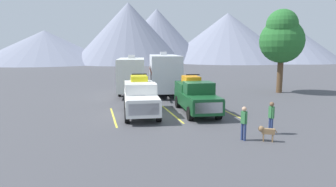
{
  "coord_description": "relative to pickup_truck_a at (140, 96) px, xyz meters",
  "views": [
    {
      "loc": [
        -4.96,
        -18.11,
        4.28
      ],
      "look_at": [
        0.0,
        1.57,
        1.2
      ],
      "focal_mm": 31.95,
      "sensor_mm": 36.0,
      "label": 1
    }
  ],
  "objects": [
    {
      "name": "ground_plane",
      "position": [
        2.02,
        -0.96,
        -1.19
      ],
      "size": [
        240.0,
        240.0,
        0.0
      ],
      "primitive_type": "plane",
      "color": "#47474C"
    },
    {
      "name": "pickup_truck_a",
      "position": [
        0.0,
        0.0,
        0.0
      ],
      "size": [
        2.56,
        6.03,
        2.59
      ],
      "color": "white",
      "rests_on": "ground"
    },
    {
      "name": "pickup_truck_b",
      "position": [
        3.69,
        -0.31,
        -0.03
      ],
      "size": [
        2.49,
        6.05,
        2.51
      ],
      "color": "#144723",
      "rests_on": "ground"
    },
    {
      "name": "lot_stripe_a",
      "position": [
        -1.79,
        -0.39,
        -1.18
      ],
      "size": [
        0.12,
        5.5,
        0.01
      ],
      "primitive_type": "cube",
      "color": "gold",
      "rests_on": "ground"
    },
    {
      "name": "lot_stripe_b",
      "position": [
        2.02,
        -0.39,
        -1.18
      ],
      "size": [
        0.12,
        5.5,
        0.01
      ],
      "primitive_type": "cube",
      "color": "gold",
      "rests_on": "ground"
    },
    {
      "name": "lot_stripe_c",
      "position": [
        5.82,
        -0.39,
        -1.18
      ],
      "size": [
        0.12,
        5.5,
        0.01
      ],
      "primitive_type": "cube",
      "color": "gold",
      "rests_on": "ground"
    },
    {
      "name": "camper_trailer_a",
      "position": [
        0.48,
        8.21,
        0.74
      ],
      "size": [
        3.27,
        7.41,
        3.65
      ],
      "color": "silver",
      "rests_on": "ground"
    },
    {
      "name": "camper_trailer_b",
      "position": [
        3.59,
        8.31,
        0.89
      ],
      "size": [
        3.82,
        9.23,
        3.93
      ],
      "color": "silver",
      "rests_on": "ground"
    },
    {
      "name": "person_a",
      "position": [
        5.63,
        -6.18,
        -0.24
      ],
      "size": [
        0.22,
        0.36,
        1.64
      ],
      "color": "navy",
      "rests_on": "ground"
    },
    {
      "name": "person_b",
      "position": [
        3.79,
        -6.8,
        -0.26
      ],
      "size": [
        0.26,
        0.33,
        1.61
      ],
      "color": "navy",
      "rests_on": "ground"
    },
    {
      "name": "dog",
      "position": [
        4.71,
        -7.2,
        -0.69
      ],
      "size": [
        0.78,
        0.51,
        0.72
      ],
      "color": "olive",
      "rests_on": "ground"
    },
    {
      "name": "tree_a",
      "position": [
        14.54,
        6.16,
        4.12
      ],
      "size": [
        4.17,
        4.17,
        7.89
      ],
      "color": "brown",
      "rests_on": "ground"
    },
    {
      "name": "mountain_ridge",
      "position": [
        6.15,
        70.33,
        5.78
      ],
      "size": [
        145.56,
        46.35,
        17.23
      ],
      "color": "gray",
      "rests_on": "ground"
    }
  ]
}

